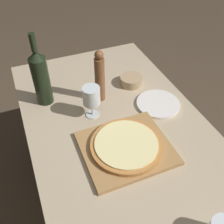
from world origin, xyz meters
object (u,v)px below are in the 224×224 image
object	(u,v)px
pizza	(126,145)
wine_bottle	(41,77)
pepper_mill	(100,77)
small_bowl	(131,81)
wine_glass	(91,97)

from	to	relation	value
pizza	wine_bottle	distance (m)	0.52
pizza	pepper_mill	xyz separation A→B (m)	(0.02, 0.36, 0.10)
pizza	small_bowl	distance (m)	0.46
pizza	wine_bottle	xyz separation A→B (m)	(-0.25, 0.44, 0.12)
pepper_mill	pizza	bearing A→B (deg)	-92.64
pizza	small_bowl	world-z (taller)	small_bowl
wine_glass	wine_bottle	bearing A→B (deg)	134.73
pepper_mill	small_bowl	xyz separation A→B (m)	(0.20, 0.05, -0.11)
wine_glass	small_bowl	xyz separation A→B (m)	(0.28, 0.16, -0.09)
pizza	small_bowl	xyz separation A→B (m)	(0.22, 0.41, -0.01)
pepper_mill	small_bowl	size ratio (longest dim) A/B	2.30
small_bowl	wine_glass	bearing A→B (deg)	-150.73
pizza	small_bowl	size ratio (longest dim) A/B	2.50
pepper_mill	wine_glass	size ratio (longest dim) A/B	1.70
pizza	wine_glass	distance (m)	0.28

